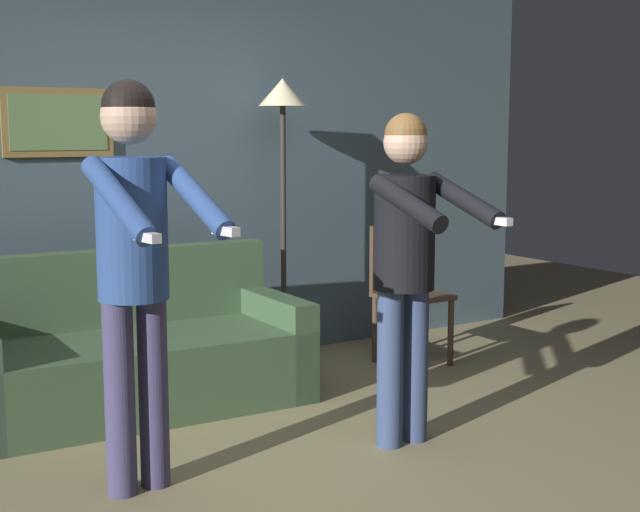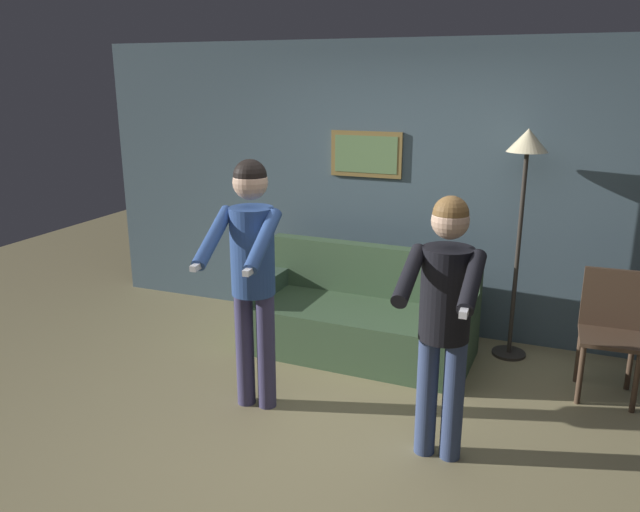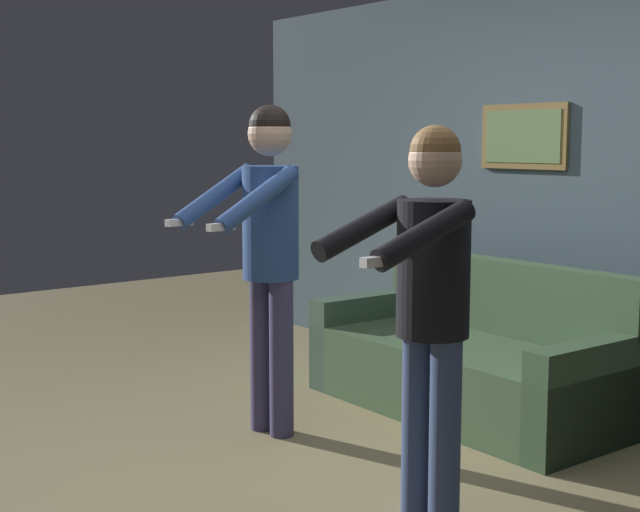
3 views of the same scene
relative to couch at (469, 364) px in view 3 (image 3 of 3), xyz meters
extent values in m
plane|color=#978A5F|center=(0.30, -1.33, -0.28)|extent=(12.00, 12.00, 0.00)
cube|color=#4A5F6B|center=(0.30, 0.71, 1.02)|extent=(6.40, 0.06, 2.60)
cube|color=olive|center=(-0.18, 0.67, 1.33)|extent=(0.66, 0.02, 0.41)
cube|color=#698E56|center=(-0.18, 0.65, 1.33)|extent=(0.58, 0.01, 0.33)
cube|color=#425E3E|center=(0.00, -0.04, -0.07)|extent=(1.92, 0.91, 0.42)
cube|color=#425E3E|center=(0.01, 0.31, 0.37)|extent=(1.90, 0.20, 0.45)
cube|color=#3E5744|center=(-0.87, -0.02, 0.01)|extent=(0.18, 0.85, 0.58)
cube|color=#3B583A|center=(0.87, -0.07, 0.01)|extent=(0.18, 0.85, 0.58)
cylinder|color=#433F68|center=(-0.48, -1.14, 0.15)|extent=(0.13, 0.13, 0.85)
cylinder|color=#433F68|center=(-0.32, -1.13, 0.15)|extent=(0.13, 0.13, 0.85)
cylinder|color=#2D4C8C|center=(-0.40, -1.14, 0.87)|extent=(0.30, 0.30, 0.60)
sphere|color=#D8AD8E|center=(-0.40, -1.14, 1.34)|extent=(0.23, 0.23, 0.23)
sphere|color=black|center=(-0.40, -1.14, 1.38)|extent=(0.22, 0.22, 0.22)
cylinder|color=#2D4C8C|center=(-0.55, -1.39, 1.02)|extent=(0.14, 0.52, 0.33)
cube|color=white|center=(-0.52, -1.62, 0.89)|extent=(0.06, 0.15, 0.04)
cylinder|color=#2D4C8C|center=(-0.21, -1.35, 1.02)|extent=(0.14, 0.52, 0.33)
cube|color=white|center=(-0.18, -1.58, 0.89)|extent=(0.06, 0.15, 0.04)
cylinder|color=#384974|center=(0.85, -1.28, 0.12)|extent=(0.13, 0.13, 0.79)
cylinder|color=#384974|center=(1.01, -1.27, 0.12)|extent=(0.13, 0.13, 0.79)
cylinder|color=black|center=(0.93, -1.28, 0.79)|extent=(0.30, 0.30, 0.56)
sphere|color=#D8AD8E|center=(0.93, -1.28, 1.23)|extent=(0.22, 0.22, 0.22)
sphere|color=brown|center=(0.93, -1.28, 1.26)|extent=(0.21, 0.21, 0.21)
cylinder|color=black|center=(0.77, -1.51, 0.96)|extent=(0.10, 0.50, 0.25)
cylinder|color=black|center=(1.11, -1.51, 0.96)|extent=(0.10, 0.50, 0.25)
cube|color=white|center=(1.11, -1.74, 0.88)|extent=(0.04, 0.15, 0.04)
camera|label=1|loc=(-1.71, -4.71, 1.28)|focal=50.00mm
camera|label=2|loc=(1.51, -4.72, 2.01)|focal=35.00mm
camera|label=3|loc=(3.44, -3.87, 1.30)|focal=50.00mm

